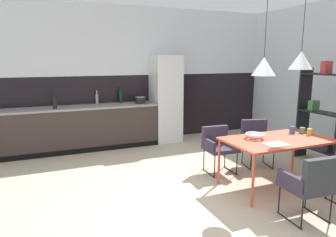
% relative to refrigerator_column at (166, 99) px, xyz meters
% --- Properties ---
extents(ground_plane, '(9.11, 9.11, 0.00)m').
position_rel_refrigerator_column_xyz_m(ground_plane, '(-0.72, -3.05, -0.96)').
color(ground_plane, '#C1B093').
extents(back_wall_splashback_dark, '(7.01, 0.12, 1.49)m').
position_rel_refrigerator_column_xyz_m(back_wall_splashback_dark, '(-0.72, 0.36, -0.22)').
color(back_wall_splashback_dark, black).
rests_on(back_wall_splashback_dark, ground).
extents(back_wall_panel_upper, '(7.01, 0.12, 1.49)m').
position_rel_refrigerator_column_xyz_m(back_wall_panel_upper, '(-0.72, 0.36, 1.27)').
color(back_wall_panel_upper, silver).
rests_on(back_wall_panel_upper, back_wall_splashback_dark).
extents(kitchen_counter, '(3.79, 0.63, 0.90)m').
position_rel_refrigerator_column_xyz_m(kitchen_counter, '(-2.20, -0.00, -0.51)').
color(kitchen_counter, '#3B2F2B').
rests_on(kitchen_counter, ground).
extents(refrigerator_column, '(0.60, 0.60, 1.92)m').
position_rel_refrigerator_column_xyz_m(refrigerator_column, '(0.00, 0.00, 0.00)').
color(refrigerator_column, silver).
rests_on(refrigerator_column, ground).
extents(dining_table, '(1.51, 0.87, 0.72)m').
position_rel_refrigerator_column_xyz_m(dining_table, '(0.47, -3.06, -0.29)').
color(dining_table, '#DA4D33').
rests_on(dining_table, ground).
extents(armchair_near_window, '(0.58, 0.57, 0.79)m').
position_rel_refrigerator_column_xyz_m(armchair_near_window, '(0.82, -2.17, -0.47)').
color(armchair_near_window, '#34303D').
rests_on(armchair_near_window, ground).
extents(armchair_corner_seat, '(0.52, 0.50, 0.80)m').
position_rel_refrigerator_column_xyz_m(armchair_corner_seat, '(0.13, -3.99, -0.47)').
color(armchair_corner_seat, '#34303D').
rests_on(armchair_corner_seat, ground).
extents(armchair_far_side, '(0.51, 0.49, 0.74)m').
position_rel_refrigerator_column_xyz_m(armchair_far_side, '(0.04, -2.18, -0.48)').
color(armchair_far_side, '#34303D').
rests_on(armchair_far_side, ground).
extents(fruit_bowl, '(0.28, 0.28, 0.08)m').
position_rel_refrigerator_column_xyz_m(fruit_bowl, '(0.18, -2.91, -0.19)').
color(fruit_bowl, silver).
rests_on(fruit_bowl, dining_table).
extents(open_book, '(0.30, 0.23, 0.02)m').
position_rel_refrigerator_column_xyz_m(open_book, '(0.23, -3.29, -0.24)').
color(open_book, white).
rests_on(open_book, dining_table).
extents(mug_wide_latte, '(0.12, 0.07, 0.10)m').
position_rel_refrigerator_column_xyz_m(mug_wide_latte, '(1.07, -3.06, -0.19)').
color(mug_wide_latte, gold).
rests_on(mug_wide_latte, dining_table).
extents(mug_dark_espresso, '(0.13, 0.08, 0.11)m').
position_rel_refrigerator_column_xyz_m(mug_dark_espresso, '(0.92, -2.87, -0.19)').
color(mug_dark_espresso, '#335B93').
rests_on(mug_dark_espresso, dining_table).
extents(mug_white_ceramic, '(0.12, 0.08, 0.09)m').
position_rel_refrigerator_column_xyz_m(mug_white_ceramic, '(1.06, -2.93, -0.20)').
color(mug_white_ceramic, '#5B8456').
rests_on(mug_white_ceramic, dining_table).
extents(cooking_pot, '(0.22, 0.22, 0.17)m').
position_rel_refrigerator_column_xyz_m(cooking_pot, '(-0.61, -0.05, 0.01)').
color(cooking_pot, black).
rests_on(cooking_pot, kitchen_counter).
extents(bottle_oil_tall, '(0.07, 0.07, 0.34)m').
position_rel_refrigerator_column_xyz_m(bottle_oil_tall, '(-0.99, 0.16, 0.07)').
color(bottle_oil_tall, '#0F3319').
rests_on(bottle_oil_tall, kitchen_counter).
extents(bottle_vinegar_dark, '(0.08, 0.08, 0.30)m').
position_rel_refrigerator_column_xyz_m(bottle_vinegar_dark, '(-2.36, -0.14, 0.06)').
color(bottle_vinegar_dark, black).
rests_on(bottle_vinegar_dark, kitchen_counter).
extents(bottle_spice_small, '(0.06, 0.06, 0.29)m').
position_rel_refrigerator_column_xyz_m(bottle_spice_small, '(-1.49, 0.23, 0.05)').
color(bottle_spice_small, tan).
rests_on(bottle_spice_small, kitchen_counter).
extents(open_shelf_unit, '(0.30, 0.86, 1.81)m').
position_rel_refrigerator_column_xyz_m(open_shelf_unit, '(1.95, -2.50, -0.06)').
color(open_shelf_unit, black).
rests_on(open_shelf_unit, ground).
extents(pendant_lamp_over_table_near, '(0.32, 0.32, 1.31)m').
position_rel_refrigerator_column_xyz_m(pendant_lamp_over_table_near, '(0.17, -3.03, 0.78)').
color(pendant_lamp_over_table_near, black).
extents(pendant_lamp_over_table_far, '(0.33, 0.33, 1.23)m').
position_rel_refrigerator_column_xyz_m(pendant_lamp_over_table_far, '(0.77, -3.07, 0.86)').
color(pendant_lamp_over_table_far, black).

